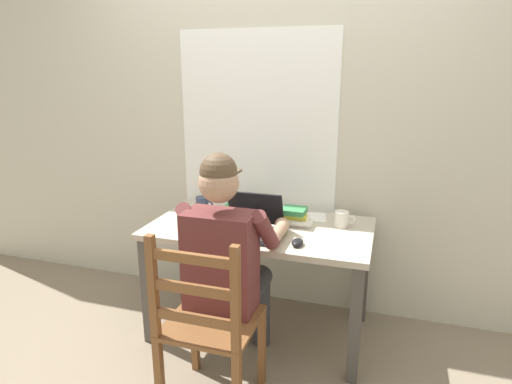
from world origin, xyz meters
TOP-DOWN VIEW (x-y plane):
  - ground_plane at (0.00, 0.00)m, footprint 8.00×8.00m
  - back_wall at (-0.00, 0.44)m, footprint 6.00×0.08m
  - desk at (0.00, 0.00)m, footprint 1.31×0.72m
  - seated_person at (-0.04, -0.43)m, footprint 0.50×0.60m
  - wooden_chair at (-0.04, -0.71)m, footprint 0.42×0.42m
  - laptop at (-0.02, -0.13)m, footprint 0.33×0.32m
  - computer_mouse at (0.27, -0.23)m, footprint 0.06×0.10m
  - coffee_mug_white at (0.46, 0.12)m, footprint 0.12×0.09m
  - coffee_mug_dark at (-0.43, 0.13)m, footprint 0.12×0.08m
  - book_stack_main at (0.19, 0.08)m, footprint 0.20×0.15m
  - book_stack_side at (-0.21, 0.16)m, footprint 0.19×0.16m
  - paper_pile_near_laptop at (0.14, 0.16)m, footprint 0.28×0.26m
  - paper_pile_back_corner at (0.26, 0.23)m, footprint 0.21×0.20m
  - landscape_photo_print at (-0.37, -0.05)m, footprint 0.14×0.10m

SIDE VIEW (x-z plane):
  - ground_plane at x=0.00m, z-range 0.00..0.00m
  - wooden_chair at x=-0.04m, z-range -0.01..0.92m
  - desk at x=0.00m, z-range 0.25..0.96m
  - seated_person at x=-0.04m, z-range 0.06..1.30m
  - landscape_photo_print at x=-0.37m, z-range 0.70..0.71m
  - paper_pile_back_corner at x=0.26m, z-range 0.70..0.71m
  - paper_pile_near_laptop at x=0.14m, z-range 0.70..0.71m
  - computer_mouse at x=0.27m, z-range 0.70..0.74m
  - book_stack_side at x=-0.21m, z-range 0.70..0.77m
  - coffee_mug_white at x=0.46m, z-range 0.70..0.80m
  - book_stack_main at x=0.19m, z-range 0.70..0.81m
  - laptop at x=-0.02m, z-range 0.64..0.87m
  - coffee_mug_dark at x=-0.43m, z-range 0.70..0.81m
  - back_wall at x=0.00m, z-range 0.00..2.60m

